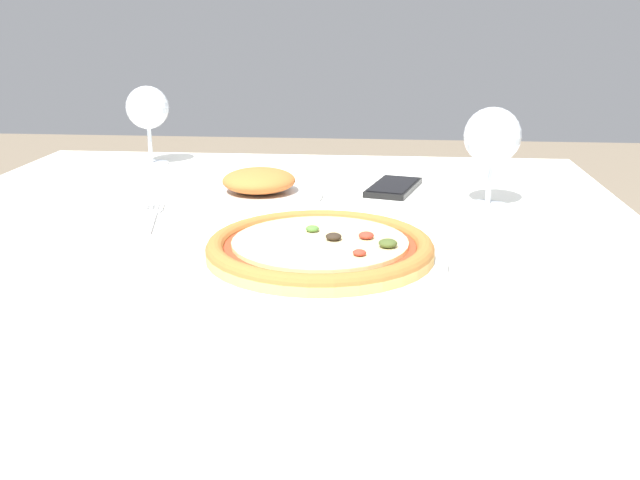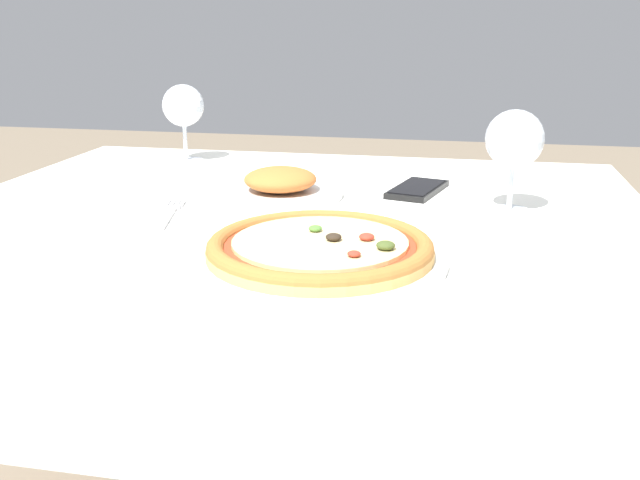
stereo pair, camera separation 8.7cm
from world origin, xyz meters
name	(u,v)px [view 2 (the right image)]	position (x,y,z in m)	size (l,w,h in m)	color
dining_table	(275,281)	(0.00, 0.00, 0.62)	(1.12, 1.14, 0.70)	brown
pizza_plate	(320,250)	(0.09, -0.13, 0.72)	(0.31, 0.31, 0.04)	white
fork	(169,212)	(-0.18, 0.04, 0.71)	(0.06, 0.17, 0.00)	silver
wine_glass_far_left	(183,107)	(-0.30, 0.44, 0.81)	(0.08, 0.08, 0.16)	silver
wine_glass_far_right	(515,141)	(0.33, 0.16, 0.81)	(0.09, 0.09, 0.16)	silver
cell_phone	(418,189)	(0.19, 0.26, 0.71)	(0.10, 0.16, 0.01)	black
side_plate	(280,185)	(-0.04, 0.18, 0.72)	(0.21, 0.21, 0.05)	white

